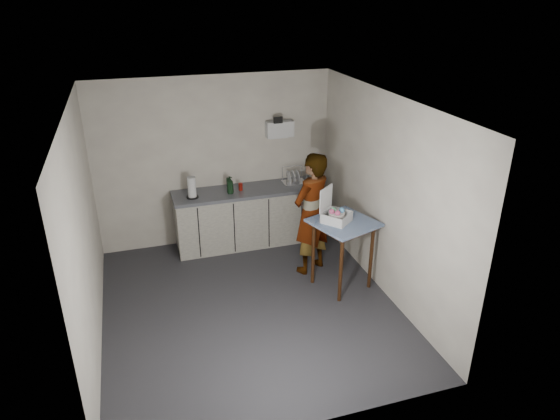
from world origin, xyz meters
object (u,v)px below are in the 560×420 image
object	(u,v)px
side_table	(343,230)
soap_bottle	(230,185)
kitchen_counter	(247,218)
standing_man	(311,214)
bakery_box	(335,214)
soda_can	(241,187)
paper_towel	(192,188)
dish_rack	(294,180)
dark_bottle	(229,185)

from	to	relation	value
side_table	soap_bottle	distance (m)	1.91
kitchen_counter	soap_bottle	bearing A→B (deg)	-162.83
standing_man	bakery_box	bearing A→B (deg)	78.50
soda_can	paper_towel	size ratio (longest dim) A/B	0.36
side_table	dish_rack	xyz separation A→B (m)	(-0.13, 1.62, 0.13)
dish_rack	bakery_box	xyz separation A→B (m)	(0.03, -1.58, 0.09)
soda_can	standing_man	bearing A→B (deg)	-54.62
standing_man	soda_can	distance (m)	1.30
paper_towel	bakery_box	size ratio (longest dim) A/B	0.69
standing_man	dish_rack	xyz separation A→B (m)	(0.12, 1.10, 0.09)
soap_bottle	dark_bottle	xyz separation A→B (m)	(-0.00, 0.08, -0.03)
kitchen_counter	dish_rack	distance (m)	0.95
soda_can	dark_bottle	xyz separation A→B (m)	(-0.18, 0.01, 0.05)
dark_bottle	kitchen_counter	bearing A→B (deg)	-0.65
soap_bottle	paper_towel	xyz separation A→B (m)	(-0.57, 0.01, 0.02)
soap_bottle	soda_can	size ratio (longest dim) A/B	2.35
kitchen_counter	soap_bottle	size ratio (longest dim) A/B	8.39
kitchen_counter	bakery_box	xyz separation A→B (m)	(0.81, -1.54, 0.63)
side_table	soda_can	bearing A→B (deg)	103.48
dish_rack	bakery_box	size ratio (longest dim) A/B	0.79
kitchen_counter	standing_man	bearing A→B (deg)	-58.09
side_table	soda_can	world-z (taller)	soda_can
dish_rack	soda_can	bearing A→B (deg)	-176.98
side_table	soda_can	distance (m)	1.87
soap_bottle	dark_bottle	distance (m)	0.09
bakery_box	soda_can	bearing A→B (deg)	80.50
side_table	soap_bottle	xyz separation A→B (m)	(-1.18, 1.50, 0.21)
side_table	standing_man	distance (m)	0.58
soda_can	dark_bottle	world-z (taller)	dark_bottle
dark_bottle	paper_towel	size ratio (longest dim) A/B	0.68
kitchen_counter	bakery_box	distance (m)	1.85
soap_bottle	bakery_box	bearing A→B (deg)	-53.69
dish_rack	side_table	bearing A→B (deg)	-85.27
kitchen_counter	soap_bottle	xyz separation A→B (m)	(-0.26, -0.08, 0.62)
standing_man	dish_rack	distance (m)	1.11
side_table	dark_bottle	distance (m)	1.98
dark_bottle	dish_rack	xyz separation A→B (m)	(1.05, 0.04, -0.05)
paper_towel	dish_rack	size ratio (longest dim) A/B	0.88
kitchen_counter	side_table	size ratio (longest dim) A/B	2.34
side_table	dish_rack	world-z (taller)	dish_rack
soap_bottle	dish_rack	size ratio (longest dim) A/B	0.74
soda_can	dish_rack	world-z (taller)	dish_rack
standing_man	dish_rack	world-z (taller)	standing_man
paper_towel	kitchen_counter	bearing A→B (deg)	5.19
kitchen_counter	side_table	bearing A→B (deg)	-59.91
kitchen_counter	side_table	distance (m)	1.87
dish_rack	soap_bottle	bearing A→B (deg)	-173.32
soap_bottle	kitchen_counter	bearing A→B (deg)	17.17
dark_bottle	paper_towel	xyz separation A→B (m)	(-0.56, -0.08, 0.04)
standing_man	paper_towel	bearing A→B (deg)	-61.91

